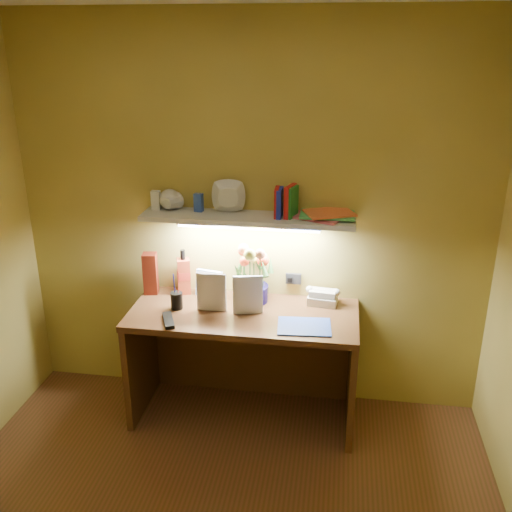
{
  "coord_description": "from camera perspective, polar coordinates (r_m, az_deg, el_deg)",
  "views": [
    {
      "loc": [
        0.55,
        -1.89,
        2.32
      ],
      "look_at": [
        0.06,
        1.35,
        1.07
      ],
      "focal_mm": 40.0,
      "sensor_mm": 36.0,
      "label": 1
    }
  ],
  "objects": [
    {
      "name": "pen_cup",
      "position": [
        3.55,
        -7.96,
        -3.89
      ],
      "size": [
        0.1,
        0.1,
        0.18
      ],
      "primitive_type": "cylinder",
      "rotation": [
        0.0,
        0.0,
        -0.39
      ],
      "color": "black",
      "rests_on": "desk"
    },
    {
      "name": "tv_remote",
      "position": [
        3.43,
        -8.76,
        -6.37
      ],
      "size": [
        0.13,
        0.2,
        0.02
      ],
      "primitive_type": "cube",
      "rotation": [
        0.0,
        0.0,
        0.4
      ],
      "color": "black",
      "rests_on": "desk"
    },
    {
      "name": "whisky_box",
      "position": [
        3.77,
        -10.51,
        -1.73
      ],
      "size": [
        0.1,
        0.1,
        0.27
      ],
      "primitive_type": "cube",
      "rotation": [
        0.0,
        0.0,
        0.17
      ],
      "color": "#57170A",
      "rests_on": "desk"
    },
    {
      "name": "desk_book_a",
      "position": [
        3.51,
        -5.96,
        -3.51
      ],
      "size": [
        0.19,
        0.03,
        0.25
      ],
      "primitive_type": "imported",
      "rotation": [
        0.0,
        0.0,
        -0.05
      ],
      "color": "beige",
      "rests_on": "desk"
    },
    {
      "name": "blue_folder",
      "position": [
        3.35,
        4.85,
        -7.04
      ],
      "size": [
        0.32,
        0.25,
        0.01
      ],
      "primitive_type": "cube",
      "rotation": [
        0.0,
        0.0,
        0.08
      ],
      "color": "#2A4BAA",
      "rests_on": "desk"
    },
    {
      "name": "flower_bouquet",
      "position": [
        3.58,
        -0.4,
        -1.82
      ],
      "size": [
        0.29,
        0.29,
        0.37
      ],
      "primitive_type": null,
      "rotation": [
        0.0,
        0.0,
        -0.29
      ],
      "color": "#0D0937",
      "rests_on": "desk"
    },
    {
      "name": "desk",
      "position": [
        3.69,
        -1.24,
        -10.85
      ],
      "size": [
        1.4,
        0.6,
        0.75
      ],
      "primitive_type": "cube",
      "color": "#3D2410",
      "rests_on": "ground"
    },
    {
      "name": "telephone",
      "position": [
        3.62,
        6.7,
        -3.95
      ],
      "size": [
        0.19,
        0.15,
        0.11
      ],
      "primitive_type": null,
      "rotation": [
        0.0,
        0.0,
        -0.11
      ],
      "color": "beige",
      "rests_on": "desk"
    },
    {
      "name": "desk_clock",
      "position": [
        3.64,
        7.14,
        -4.06
      ],
      "size": [
        0.09,
        0.05,
        0.08
      ],
      "primitive_type": "cube",
      "rotation": [
        0.0,
        0.0,
        -0.08
      ],
      "color": "silver",
      "rests_on": "desk"
    },
    {
      "name": "wall_shelf",
      "position": [
        3.46,
        -0.99,
        4.4
      ],
      "size": [
        1.31,
        0.32,
        0.22
      ],
      "color": "silver",
      "rests_on": "ground"
    },
    {
      "name": "desk_book_b",
      "position": [
        3.43,
        -2.34,
        -3.95
      ],
      "size": [
        0.18,
        0.05,
        0.25
      ],
      "primitive_type": "imported",
      "rotation": [
        0.0,
        0.0,
        0.2
      ],
      "color": "silver",
      "rests_on": "desk"
    },
    {
      "name": "art_card",
      "position": [
        3.7,
        -4.72,
        -2.76
      ],
      "size": [
        0.18,
        0.07,
        0.17
      ],
      "primitive_type": null,
      "rotation": [
        0.0,
        0.0,
        -0.22
      ],
      "color": "white",
      "rests_on": "desk"
    },
    {
      "name": "whisky_bottle",
      "position": [
        3.74,
        -7.26,
        -1.56
      ],
      "size": [
        0.1,
        0.1,
        0.3
      ],
      "primitive_type": null,
      "rotation": [
        0.0,
        0.0,
        0.35
      ],
      "color": "#A4391D",
      "rests_on": "desk"
    }
  ]
}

